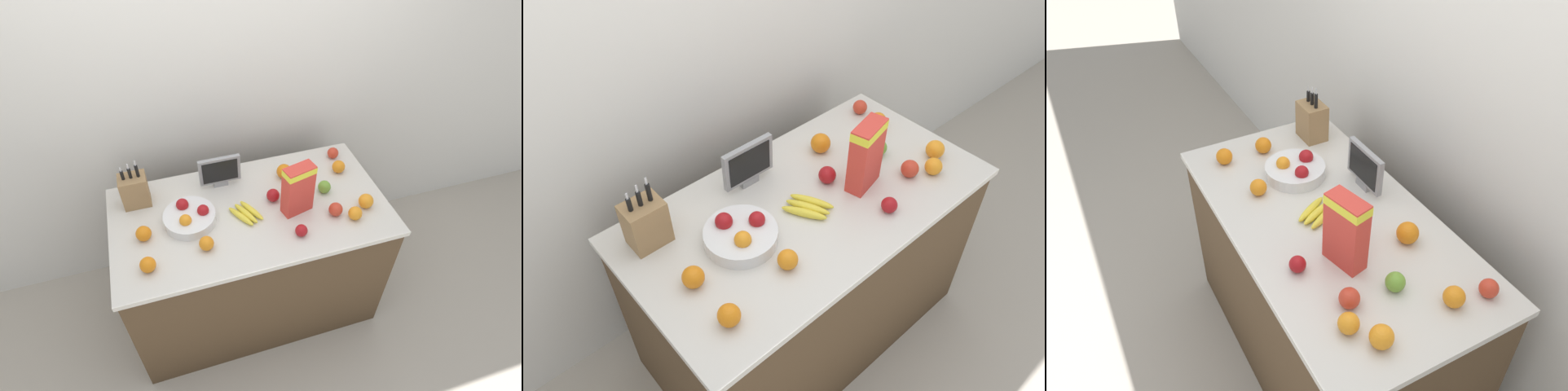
% 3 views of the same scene
% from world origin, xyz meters
% --- Properties ---
extents(ground_plane, '(14.00, 14.00, 0.00)m').
position_xyz_m(ground_plane, '(0.00, 0.00, 0.00)').
color(ground_plane, '#B2A899').
extents(wall_back, '(9.00, 0.06, 2.60)m').
position_xyz_m(wall_back, '(0.00, 0.62, 1.30)').
color(wall_back, silver).
rests_on(wall_back, ground_plane).
extents(counter, '(1.52, 0.81, 0.92)m').
position_xyz_m(counter, '(0.00, 0.00, 0.46)').
color(counter, '#4C3823').
rests_on(counter, ground_plane).
extents(knife_block, '(0.15, 0.11, 0.29)m').
position_xyz_m(knife_block, '(-0.59, 0.24, 1.01)').
color(knife_block, '#937047').
rests_on(knife_block, counter).
extents(small_monitor, '(0.24, 0.03, 0.20)m').
position_xyz_m(small_monitor, '(-0.11, 0.24, 1.03)').
color(small_monitor, gray).
rests_on(small_monitor, counter).
extents(cereal_box, '(0.18, 0.12, 0.30)m').
position_xyz_m(cereal_box, '(0.24, -0.07, 1.08)').
color(cereal_box, red).
rests_on(cereal_box, counter).
extents(fruit_bowl, '(0.28, 0.28, 0.10)m').
position_xyz_m(fruit_bowl, '(-0.33, 0.02, 0.95)').
color(fruit_bowl, silver).
rests_on(fruit_bowl, counter).
extents(banana_bunch, '(0.18, 0.21, 0.03)m').
position_xyz_m(banana_bunch, '(-0.04, -0.03, 0.93)').
color(banana_bunch, yellow).
rests_on(banana_bunch, counter).
extents(apple_leftmost, '(0.08, 0.08, 0.08)m').
position_xyz_m(apple_leftmost, '(0.43, -0.17, 0.96)').
color(apple_leftmost, red).
rests_on(apple_leftmost, counter).
extents(apple_by_knife_block, '(0.07, 0.07, 0.07)m').
position_xyz_m(apple_by_knife_block, '(0.20, -0.25, 0.95)').
color(apple_by_knife_block, '#A31419').
rests_on(apple_by_knife_block, counter).
extents(apple_rear, '(0.07, 0.07, 0.07)m').
position_xyz_m(apple_rear, '(0.45, 0.02, 0.95)').
color(apple_rear, '#6B9E33').
rests_on(apple_rear, counter).
extents(apple_rightmost, '(0.07, 0.07, 0.07)m').
position_xyz_m(apple_rightmost, '(0.14, 0.04, 0.96)').
color(apple_rightmost, '#A31419').
rests_on(apple_rightmost, counter).
extents(apple_front, '(0.07, 0.07, 0.07)m').
position_xyz_m(apple_front, '(0.62, 0.29, 0.95)').
color(apple_front, red).
rests_on(apple_front, counter).
extents(orange_near_bowl, '(0.08, 0.08, 0.08)m').
position_xyz_m(orange_near_bowl, '(0.52, -0.22, 0.96)').
color(orange_near_bowl, orange).
rests_on(orange_near_bowl, counter).
extents(orange_front_right, '(0.08, 0.08, 0.08)m').
position_xyz_m(orange_front_right, '(0.60, 0.15, 0.96)').
color(orange_front_right, orange).
rests_on(orange_front_right, counter).
extents(orange_front_center, '(0.08, 0.08, 0.08)m').
position_xyz_m(orange_front_center, '(0.62, -0.16, 0.96)').
color(orange_front_center, orange).
rests_on(orange_front_center, counter).
extents(orange_mid_left, '(0.08, 0.08, 0.08)m').
position_xyz_m(orange_mid_left, '(-0.58, -0.24, 0.96)').
color(orange_mid_left, orange).
rests_on(orange_mid_left, counter).
extents(orange_back_center, '(0.08, 0.08, 0.08)m').
position_xyz_m(orange_back_center, '(-0.28, -0.19, 0.96)').
color(orange_back_center, orange).
rests_on(orange_back_center, counter).
extents(orange_by_cereal, '(0.09, 0.09, 0.09)m').
position_xyz_m(orange_by_cereal, '(0.27, 0.20, 0.96)').
color(orange_by_cereal, orange).
rests_on(orange_by_cereal, counter).
extents(orange_front_left, '(0.08, 0.08, 0.08)m').
position_xyz_m(orange_front_left, '(-0.58, -0.04, 0.96)').
color(orange_front_left, orange).
rests_on(orange_front_left, counter).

